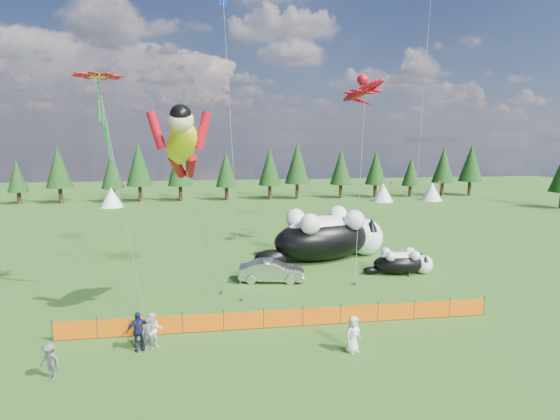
% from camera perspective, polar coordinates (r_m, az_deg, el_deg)
% --- Properties ---
extents(ground, '(160.00, 160.00, 0.00)m').
position_cam_1_polar(ground, '(25.70, -0.59, -12.36)').
color(ground, '#0E3509').
rests_on(ground, ground).
extents(safety_fence, '(22.06, 0.06, 1.10)m').
position_cam_1_polar(safety_fence, '(22.76, 0.43, -13.93)').
color(safety_fence, '#262626').
rests_on(safety_fence, ground).
extents(tree_line, '(90.00, 4.00, 8.00)m').
position_cam_1_polar(tree_line, '(68.98, -5.55, 4.62)').
color(tree_line, black).
rests_on(tree_line, ground).
extents(festival_tents, '(50.00, 3.20, 2.80)m').
position_cam_1_polar(festival_tents, '(65.74, 4.32, 2.14)').
color(festival_tents, white).
rests_on(festival_tents, ground).
extents(cat_large, '(10.98, 6.14, 4.05)m').
position_cam_1_polar(cat_large, '(34.84, 6.39, -3.33)').
color(cat_large, black).
rests_on(cat_large, ground).
extents(cat_small, '(4.98, 2.01, 1.80)m').
position_cam_1_polar(cat_small, '(32.33, 15.68, -6.56)').
color(cat_small, black).
rests_on(cat_small, ground).
extents(car, '(4.58, 2.24, 1.45)m').
position_cam_1_polar(car, '(29.56, -1.10, -7.96)').
color(car, silver).
rests_on(car, ground).
extents(spectator_a, '(0.59, 0.42, 1.55)m').
position_cam_1_polar(spectator_a, '(21.33, -16.83, -15.18)').
color(spectator_a, '#4F4F54').
rests_on(spectator_a, ground).
extents(spectator_b, '(0.88, 0.60, 1.69)m').
position_cam_1_polar(spectator_b, '(21.40, -16.19, -14.87)').
color(spectator_b, silver).
rests_on(spectator_b, ground).
extents(spectator_c, '(1.20, 0.91, 1.83)m').
position_cam_1_polar(spectator_c, '(21.34, -18.05, -14.83)').
color(spectator_c, '#161B3D').
rests_on(spectator_c, ground).
extents(spectator_d, '(1.11, 0.90, 1.53)m').
position_cam_1_polar(spectator_d, '(20.44, -27.84, -17.05)').
color(spectator_d, '#4F4F54').
rests_on(spectator_d, ground).
extents(spectator_e, '(0.99, 0.89, 1.69)m').
position_cam_1_polar(spectator_e, '(20.51, 9.52, -15.71)').
color(spectator_e, silver).
rests_on(spectator_e, ground).
extents(superhero_kite, '(5.23, 6.75, 11.69)m').
position_cam_1_polar(superhero_kite, '(22.23, -12.77, 8.29)').
color(superhero_kite, yellow).
rests_on(superhero_kite, ground).
extents(gecko_kite, '(6.47, 12.79, 16.66)m').
position_cam_1_polar(gecko_kite, '(38.16, 10.81, 15.07)').
color(gecko_kite, '#B60917').
rests_on(gecko_kite, ground).
extents(flower_kite, '(4.49, 6.44, 13.79)m').
position_cam_1_polar(flower_kite, '(26.48, -22.68, 15.51)').
color(flower_kite, '#B60917').
rests_on(flower_kite, ground).
extents(diamond_kite_a, '(1.23, 4.20, 18.71)m').
position_cam_1_polar(diamond_kite_a, '(29.23, -7.31, 23.97)').
color(diamond_kite_a, '#0C30C1').
rests_on(diamond_kite_a, ground).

